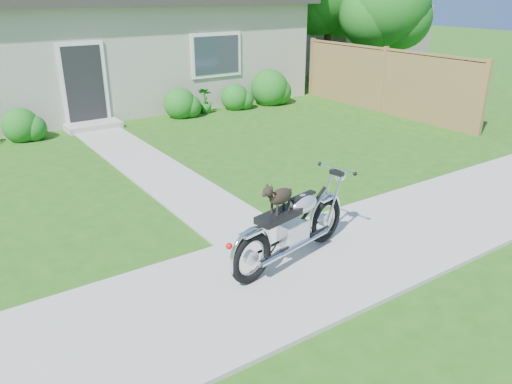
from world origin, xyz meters
TOP-DOWN VIEW (x-y plane):
  - ground at (0.00, 0.00)m, footprint 80.00×80.00m
  - sidewalk at (0.00, 0.00)m, footprint 24.00×2.20m
  - walkway at (-1.50, 5.00)m, footprint 1.20×8.00m
  - house at (-0.00, 11.99)m, footprint 12.60×7.03m
  - fence at (6.30, 5.75)m, footprint 0.12×6.62m
  - tree_near at (8.76, 7.92)m, footprint 2.93×2.92m
  - shrub_row at (1.97, 8.50)m, footprint 8.43×1.19m
  - potted_plant_right at (1.82, 8.55)m, footprint 0.60×0.60m
  - motorcycle_with_dog at (-1.44, 0.18)m, footprint 2.20×0.77m

SIDE VIEW (x-z plane):
  - ground at x=0.00m, z-range 0.00..0.00m
  - walkway at x=-1.50m, z-range 0.00..0.03m
  - sidewalk at x=0.00m, z-range 0.00..0.04m
  - potted_plant_right at x=1.82m, z-range 0.00..0.76m
  - shrub_row at x=1.97m, z-range -0.16..1.03m
  - motorcycle_with_dog at x=-1.44m, z-range -0.04..1.15m
  - fence at x=6.30m, z-range -0.01..1.89m
  - house at x=0.00m, z-range -0.09..4.41m
  - tree_near at x=8.76m, z-range 0.63..5.10m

